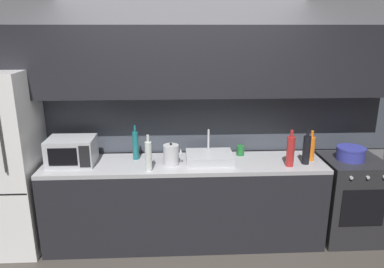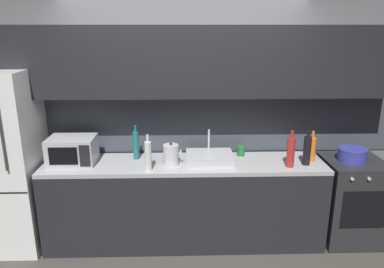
% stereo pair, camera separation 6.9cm
% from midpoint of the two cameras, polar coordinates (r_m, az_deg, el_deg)
% --- Properties ---
extents(back_wall, '(4.60, 0.44, 2.50)m').
position_cam_midpoint_polar(back_wall, '(3.84, -0.76, 6.23)').
color(back_wall, slate).
rests_on(back_wall, ground).
extents(counter_run, '(2.86, 0.60, 0.90)m').
position_cam_midpoint_polar(counter_run, '(3.91, -0.62, -10.62)').
color(counter_run, black).
rests_on(counter_run, ground).
extents(refrigerator, '(0.68, 0.69, 1.85)m').
position_cam_midpoint_polar(refrigerator, '(4.11, -26.83, -3.94)').
color(refrigerator, white).
rests_on(refrigerator, ground).
extents(oven_range, '(0.60, 0.62, 0.90)m').
position_cam_midpoint_polar(oven_range, '(4.32, 23.93, -9.42)').
color(oven_range, '#232326').
rests_on(oven_range, ground).
extents(microwave, '(0.46, 0.35, 0.27)m').
position_cam_midpoint_polar(microwave, '(3.85, -17.74, -2.45)').
color(microwave, '#A8AAAF').
rests_on(microwave, counter_run).
extents(sink_basin, '(0.48, 0.38, 0.30)m').
position_cam_midpoint_polar(sink_basin, '(3.76, 3.30, -3.65)').
color(sink_basin, '#ADAFB5').
rests_on(sink_basin, counter_run).
extents(kettle, '(0.19, 0.16, 0.23)m').
position_cam_midpoint_polar(kettle, '(3.65, -2.76, -3.24)').
color(kettle, '#B7BABF').
rests_on(kettle, counter_run).
extents(wine_bottle_clear, '(0.06, 0.06, 0.36)m').
position_cam_midpoint_polar(wine_bottle_clear, '(3.50, -6.33, -3.37)').
color(wine_bottle_clear, silver).
rests_on(wine_bottle_clear, counter_run).
extents(wine_bottle_teal, '(0.06, 0.06, 0.36)m').
position_cam_midpoint_polar(wine_bottle_teal, '(3.82, -8.27, -1.68)').
color(wine_bottle_teal, '#19666B').
rests_on(wine_bottle_teal, counter_run).
extents(wine_bottle_orange, '(0.08, 0.08, 0.32)m').
position_cam_midpoint_polar(wine_bottle_orange, '(3.93, 18.74, -2.23)').
color(wine_bottle_orange, orange).
rests_on(wine_bottle_orange, counter_run).
extents(wine_bottle_dark, '(0.08, 0.08, 0.36)m').
position_cam_midpoint_polar(wine_bottle_dark, '(3.81, 18.08, -2.44)').
color(wine_bottle_dark, black).
rests_on(wine_bottle_dark, counter_run).
extents(wine_bottle_red, '(0.08, 0.08, 0.37)m').
position_cam_midpoint_polar(wine_bottle_red, '(3.70, 15.73, -2.69)').
color(wine_bottle_red, '#A82323').
rests_on(wine_bottle_red, counter_run).
extents(mug_green, '(0.08, 0.08, 0.11)m').
position_cam_midpoint_polar(mug_green, '(3.94, 8.17, -2.62)').
color(mug_green, '#1E6B2D').
rests_on(mug_green, counter_run).
extents(cooking_pot, '(0.29, 0.29, 0.13)m').
position_cam_midpoint_polar(cooking_pot, '(4.11, 24.25, -2.94)').
color(cooking_pot, '#333899').
rests_on(cooking_pot, oven_range).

